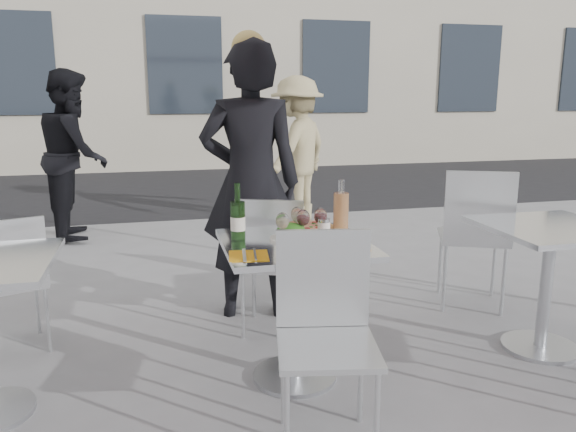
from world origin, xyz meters
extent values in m
plane|color=slate|center=(0.00, 0.00, 0.00)|extent=(80.00, 80.00, 0.00)
cube|color=black|center=(0.00, 6.50, 0.00)|extent=(24.00, 5.00, 0.00)
cylinder|color=#B7BABF|center=(0.00, 0.00, 0.01)|extent=(0.44, 0.44, 0.02)
cylinder|color=#B7BABF|center=(0.00, 0.00, 0.37)|extent=(0.07, 0.07, 0.72)
cube|color=silver|center=(0.00, 0.00, 0.73)|extent=(0.72, 0.72, 0.03)
cylinder|color=#B7BABF|center=(1.50, 0.00, 0.01)|extent=(0.44, 0.44, 0.02)
cylinder|color=#B7BABF|center=(1.50, 0.00, 0.37)|extent=(0.07, 0.07, 0.72)
cube|color=silver|center=(1.50, 0.00, 0.73)|extent=(0.72, 0.72, 0.03)
cylinder|color=silver|center=(0.26, 0.75, 0.21)|extent=(0.02, 0.02, 0.43)
cylinder|color=silver|center=(-0.06, 0.87, 0.21)|extent=(0.02, 0.02, 0.43)
cylinder|color=silver|center=(0.13, 0.43, 0.21)|extent=(0.02, 0.02, 0.43)
cylinder|color=silver|center=(-0.19, 0.55, 0.21)|extent=(0.02, 0.02, 0.43)
cube|color=silver|center=(0.04, 0.65, 0.44)|extent=(0.52, 0.52, 0.02)
cube|color=silver|center=(-0.04, 0.46, 0.67)|extent=(0.38, 0.17, 0.43)
cylinder|color=silver|center=(-0.22, -0.74, 0.22)|extent=(0.02, 0.02, 0.44)
cylinder|color=silver|center=(0.13, -0.81, 0.22)|extent=(0.02, 0.02, 0.44)
cylinder|color=silver|center=(-0.15, -0.40, 0.22)|extent=(0.02, 0.02, 0.44)
cylinder|color=silver|center=(0.19, -0.46, 0.22)|extent=(0.02, 0.02, 0.44)
cube|color=silver|center=(-0.01, -0.60, 0.45)|extent=(0.48, 0.48, 0.02)
cube|color=silver|center=(0.03, -0.40, 0.69)|extent=(0.41, 0.10, 0.44)
cylinder|color=silver|center=(-1.43, 0.93, 0.20)|extent=(0.02, 0.02, 0.40)
cylinder|color=silver|center=(-1.31, 0.63, 0.20)|extent=(0.02, 0.02, 0.40)
cube|color=silver|center=(-1.52, 0.73, 0.41)|extent=(0.48, 0.48, 0.02)
cube|color=silver|center=(-1.45, 0.55, 0.62)|extent=(0.36, 0.15, 0.40)
cylinder|color=silver|center=(1.73, 0.85, 0.24)|extent=(0.03, 0.03, 0.48)
cylinder|color=silver|center=(1.38, 1.01, 0.24)|extent=(0.03, 0.03, 0.48)
cylinder|color=silver|center=(1.58, 0.50, 0.24)|extent=(0.03, 0.03, 0.48)
cylinder|color=silver|center=(1.23, 0.66, 0.24)|extent=(0.03, 0.03, 0.48)
cube|color=silver|center=(1.48, 0.76, 0.49)|extent=(0.59, 0.59, 0.03)
cube|color=silver|center=(1.39, 0.55, 0.75)|extent=(0.42, 0.21, 0.48)
imported|color=black|center=(-0.06, 0.95, 0.91)|extent=(0.73, 0.54, 1.81)
imported|color=black|center=(-1.47, 3.49, 0.86)|extent=(0.71, 0.88, 1.73)
imported|color=tan|center=(0.96, 3.68, 0.84)|extent=(1.20, 1.22, 1.68)
cylinder|color=tan|center=(0.06, -0.12, 0.76)|extent=(0.33, 0.33, 0.02)
cylinder|color=beige|center=(0.06, -0.12, 0.77)|extent=(0.29, 0.29, 0.00)
cylinder|color=white|center=(0.12, 0.20, 0.76)|extent=(0.32, 0.32, 0.01)
cylinder|color=tan|center=(0.12, 0.20, 0.77)|extent=(0.28, 0.28, 0.02)
cylinder|color=beige|center=(0.12, 0.20, 0.78)|extent=(0.25, 0.25, 0.00)
cylinder|color=white|center=(-0.01, 0.04, 0.76)|extent=(0.22, 0.22, 0.01)
ellipsoid|color=#1E711C|center=(-0.01, 0.04, 0.80)|extent=(0.15, 0.15, 0.08)
sphere|color=#B21914|center=(0.03, 0.06, 0.81)|extent=(0.03, 0.03, 0.03)
cylinder|color=#234D1D|center=(-0.28, 0.08, 0.85)|extent=(0.07, 0.07, 0.20)
cone|color=#234D1D|center=(-0.28, 0.08, 0.95)|extent=(0.07, 0.07, 0.03)
cylinder|color=#234D1D|center=(-0.28, 0.08, 0.99)|extent=(0.03, 0.03, 0.10)
cylinder|color=silver|center=(-0.28, 0.08, 0.84)|extent=(0.07, 0.07, 0.07)
cylinder|color=#E49F61|center=(0.28, 0.10, 0.86)|extent=(0.08, 0.08, 0.22)
cylinder|color=white|center=(0.28, 0.10, 1.00)|extent=(0.03, 0.03, 0.08)
cylinder|color=white|center=(0.16, 0.01, 0.80)|extent=(0.06, 0.06, 0.09)
cylinder|color=silver|center=(0.16, 0.01, 0.85)|extent=(0.06, 0.06, 0.02)
cylinder|color=white|center=(-0.07, -0.02, 0.75)|extent=(0.06, 0.06, 0.00)
cylinder|color=white|center=(-0.07, -0.02, 0.80)|extent=(0.01, 0.01, 0.09)
ellipsoid|color=white|center=(-0.07, -0.02, 0.86)|extent=(0.07, 0.07, 0.08)
ellipsoid|color=beige|center=(-0.07, -0.02, 0.85)|extent=(0.05, 0.05, 0.05)
cylinder|color=white|center=(0.04, 0.10, 0.75)|extent=(0.06, 0.06, 0.00)
cylinder|color=white|center=(0.04, 0.10, 0.80)|extent=(0.01, 0.01, 0.09)
ellipsoid|color=white|center=(0.04, 0.10, 0.86)|extent=(0.07, 0.07, 0.08)
ellipsoid|color=beige|center=(0.04, 0.10, 0.85)|extent=(0.05, 0.05, 0.05)
cylinder|color=white|center=(0.05, 0.03, 0.75)|extent=(0.06, 0.06, 0.00)
cylinder|color=white|center=(0.05, 0.03, 0.80)|extent=(0.01, 0.01, 0.09)
ellipsoid|color=white|center=(0.05, 0.03, 0.86)|extent=(0.07, 0.07, 0.08)
ellipsoid|color=#40090A|center=(0.05, 0.03, 0.85)|extent=(0.05, 0.05, 0.05)
cylinder|color=white|center=(0.15, 0.05, 0.75)|extent=(0.06, 0.06, 0.00)
cylinder|color=white|center=(0.15, 0.05, 0.80)|extent=(0.01, 0.01, 0.09)
ellipsoid|color=white|center=(0.15, 0.05, 0.86)|extent=(0.07, 0.07, 0.08)
ellipsoid|color=#40090A|center=(0.15, 0.05, 0.85)|extent=(0.05, 0.05, 0.05)
cube|color=#F7A915|center=(-0.27, -0.20, 0.75)|extent=(0.20, 0.20, 0.00)
cube|color=#B7BABF|center=(-0.29, -0.20, 0.76)|extent=(0.04, 0.20, 0.00)
cube|color=#B7BABF|center=(-0.24, -0.20, 0.76)|extent=(0.03, 0.18, 0.00)
cube|color=#F7A915|center=(0.22, -0.16, 0.75)|extent=(0.18, 0.18, 0.00)
cube|color=#B7BABF|center=(0.20, -0.16, 0.76)|extent=(0.02, 0.20, 0.00)
cube|color=#B7BABF|center=(0.25, -0.16, 0.76)|extent=(0.01, 0.18, 0.00)
camera|label=1|loc=(-0.67, -2.65, 1.48)|focal=35.00mm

